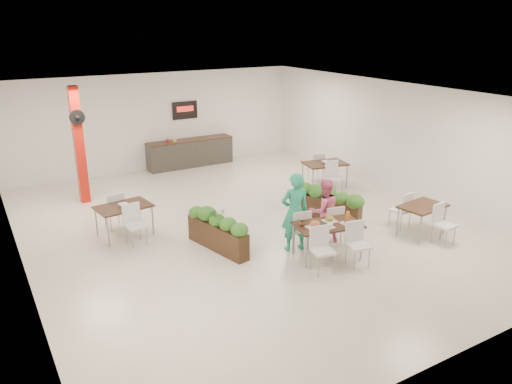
{
  "coord_description": "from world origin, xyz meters",
  "views": [
    {
      "loc": [
        -5.57,
        -9.92,
        4.79
      ],
      "look_at": [
        -0.1,
        -0.68,
        1.1
      ],
      "focal_mm": 35.0,
      "sensor_mm": 36.0,
      "label": 1
    }
  ],
  "objects_px": {
    "diner_woman": "(324,211)",
    "side_table_a": "(124,211)",
    "main_table": "(327,229)",
    "planter_left": "(217,228)",
    "diner_man": "(295,212)",
    "service_counter": "(190,152)",
    "side_table_b": "(325,166)",
    "side_table_c": "(422,211)",
    "red_column": "(79,144)",
    "planter_right": "(329,201)"
  },
  "relations": [
    {
      "from": "planter_left",
      "to": "service_counter",
      "type": "bearing_deg",
      "value": 71.43
    },
    {
      "from": "diner_woman",
      "to": "planter_left",
      "type": "relative_size",
      "value": 0.81
    },
    {
      "from": "side_table_a",
      "to": "side_table_b",
      "type": "relative_size",
      "value": 0.99
    },
    {
      "from": "planter_left",
      "to": "main_table",
      "type": "bearing_deg",
      "value": -39.16
    },
    {
      "from": "service_counter",
      "to": "side_table_b",
      "type": "xyz_separation_m",
      "value": [
        2.58,
        -4.19,
        0.14
      ]
    },
    {
      "from": "planter_left",
      "to": "side_table_b",
      "type": "relative_size",
      "value": 1.11
    },
    {
      "from": "planter_left",
      "to": "side_table_a",
      "type": "relative_size",
      "value": 1.12
    },
    {
      "from": "planter_right",
      "to": "side_table_c",
      "type": "relative_size",
      "value": 1.01
    },
    {
      "from": "main_table",
      "to": "diner_woman",
      "type": "height_order",
      "value": "diner_woman"
    },
    {
      "from": "main_table",
      "to": "planter_left",
      "type": "distance_m",
      "value": 2.38
    },
    {
      "from": "planter_left",
      "to": "planter_right",
      "type": "xyz_separation_m",
      "value": [
        3.21,
        0.14,
        -0.02
      ]
    },
    {
      "from": "diner_man",
      "to": "side_table_c",
      "type": "xyz_separation_m",
      "value": [
        2.99,
        -0.89,
        -0.27
      ]
    },
    {
      "from": "service_counter",
      "to": "side_table_b",
      "type": "bearing_deg",
      "value": -58.32
    },
    {
      "from": "red_column",
      "to": "planter_right",
      "type": "distance_m",
      "value": 6.84
    },
    {
      "from": "diner_woman",
      "to": "diner_man",
      "type": "bearing_deg",
      "value": 11.41
    },
    {
      "from": "red_column",
      "to": "main_table",
      "type": "relative_size",
      "value": 1.75
    },
    {
      "from": "red_column",
      "to": "planter_right",
      "type": "height_order",
      "value": "red_column"
    },
    {
      "from": "main_table",
      "to": "side_table_b",
      "type": "distance_m",
      "value": 4.81
    },
    {
      "from": "side_table_b",
      "to": "diner_woman",
      "type": "bearing_deg",
      "value": -117.96
    },
    {
      "from": "side_table_c",
      "to": "service_counter",
      "type": "bearing_deg",
      "value": 97.85
    },
    {
      "from": "red_column",
      "to": "diner_woman",
      "type": "height_order",
      "value": "red_column"
    },
    {
      "from": "service_counter",
      "to": "main_table",
      "type": "xyz_separation_m",
      "value": [
        -0.34,
        -8.01,
        0.14
      ]
    },
    {
      "from": "planter_right",
      "to": "side_table_c",
      "type": "bearing_deg",
      "value": -56.7
    },
    {
      "from": "diner_woman",
      "to": "side_table_a",
      "type": "relative_size",
      "value": 0.9
    },
    {
      "from": "main_table",
      "to": "side_table_c",
      "type": "xyz_separation_m",
      "value": [
        2.6,
        -0.24,
        -0.02
      ]
    },
    {
      "from": "main_table",
      "to": "planter_left",
      "type": "relative_size",
      "value": 0.99
    },
    {
      "from": "main_table",
      "to": "side_table_a",
      "type": "bearing_deg",
      "value": 135.93
    },
    {
      "from": "side_table_c",
      "to": "main_table",
      "type": "bearing_deg",
      "value": 167.26
    },
    {
      "from": "service_counter",
      "to": "planter_left",
      "type": "bearing_deg",
      "value": -108.57
    },
    {
      "from": "diner_woman",
      "to": "side_table_a",
      "type": "distance_m",
      "value": 4.61
    },
    {
      "from": "side_table_a",
      "to": "diner_woman",
      "type": "bearing_deg",
      "value": -42.11
    },
    {
      "from": "side_table_a",
      "to": "planter_left",
      "type": "bearing_deg",
      "value": -56.52
    },
    {
      "from": "diner_woman",
      "to": "side_table_a",
      "type": "bearing_deg",
      "value": -23.24
    },
    {
      "from": "side_table_b",
      "to": "planter_right",
      "type": "bearing_deg",
      "value": -115.23
    },
    {
      "from": "service_counter",
      "to": "diner_man",
      "type": "xyz_separation_m",
      "value": [
        -0.73,
        -7.35,
        0.39
      ]
    },
    {
      "from": "main_table",
      "to": "side_table_b",
      "type": "bearing_deg",
      "value": 52.57
    },
    {
      "from": "service_counter",
      "to": "side_table_b",
      "type": "distance_m",
      "value": 4.92
    },
    {
      "from": "planter_left",
      "to": "side_table_c",
      "type": "relative_size",
      "value": 1.12
    },
    {
      "from": "side_table_a",
      "to": "side_table_c",
      "type": "height_order",
      "value": "same"
    },
    {
      "from": "main_table",
      "to": "side_table_c",
      "type": "height_order",
      "value": "same"
    },
    {
      "from": "side_table_a",
      "to": "planter_right",
      "type": "bearing_deg",
      "value": -26.41
    },
    {
      "from": "red_column",
      "to": "diner_man",
      "type": "relative_size",
      "value": 1.82
    },
    {
      "from": "side_table_c",
      "to": "side_table_b",
      "type": "bearing_deg",
      "value": 77.96
    },
    {
      "from": "side_table_b",
      "to": "main_table",
      "type": "bearing_deg",
      "value": -116.96
    },
    {
      "from": "main_table",
      "to": "side_table_c",
      "type": "distance_m",
      "value": 2.61
    },
    {
      "from": "diner_man",
      "to": "diner_woman",
      "type": "bearing_deg",
      "value": -168.59
    },
    {
      "from": "planter_left",
      "to": "side_table_a",
      "type": "bearing_deg",
      "value": 130.94
    },
    {
      "from": "diner_woman",
      "to": "side_table_a",
      "type": "height_order",
      "value": "diner_woman"
    },
    {
      "from": "red_column",
      "to": "side_table_c",
      "type": "bearing_deg",
      "value": -45.56
    },
    {
      "from": "red_column",
      "to": "main_table",
      "type": "distance_m",
      "value": 7.22
    }
  ]
}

